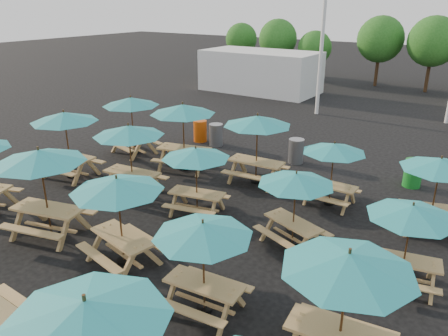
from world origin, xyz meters
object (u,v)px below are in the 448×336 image
Objects in this scene: picnic_unit_14 at (296,183)px; waste_bin_1 at (216,135)px; picnic_unit_2 at (65,120)px; waste_bin_3 at (413,173)px; picnic_unit_5 at (40,161)px; picnic_unit_9 at (117,189)px; picnic_unit_10 at (196,157)px; waste_bin_0 at (200,131)px; waste_bin_2 at (296,151)px; picnic_unit_18 at (412,215)px; picnic_unit_19 at (440,168)px; picnic_unit_13 at (203,234)px; picnic_unit_12 at (87,318)px; picnic_unit_11 at (257,124)px; picnic_unit_6 at (129,134)px; picnic_unit_3 at (131,104)px; picnic_unit_15 at (334,151)px; picnic_unit_7 at (183,113)px; picnic_unit_17 at (348,268)px.

picnic_unit_14 is 8.90m from waste_bin_1.
waste_bin_3 is (10.62, 6.05, -1.65)m from picnic_unit_2.
picnic_unit_5 is 1.14× the size of picnic_unit_9.
waste_bin_0 is (-4.30, 5.91, -1.35)m from picnic_unit_10.
waste_bin_1 is 3.92m from waste_bin_2.
picnic_unit_18 is 3.04m from picnic_unit_19.
picnic_unit_10 is at bearing 103.05° from picnic_unit_9.
picnic_unit_14 is at bearing -41.83° from waste_bin_1.
waste_bin_3 is at bearing 37.03° from picnic_unit_10.
picnic_unit_13 reaches higher than waste_bin_1.
picnic_unit_12 is 1.10× the size of picnic_unit_19.
picnic_unit_5 is 7.03m from picnic_unit_11.
picnic_unit_6 is 6.36m from waste_bin_0.
picnic_unit_11 is at bearing -31.43° from waste_bin_0.
waste_bin_1 is at bearing 118.21° from picnic_unit_13.
picnic_unit_3 is at bearing 101.09° from picnic_unit_5.
picnic_unit_19 is at bearing -1.37° from picnic_unit_15.
waste_bin_0 and waste_bin_1 have the same top height.
picnic_unit_12 is 14.13m from waste_bin_1.
picnic_unit_18 is (8.70, -0.22, -0.31)m from picnic_unit_6.
picnic_unit_11 is at bearing -7.19° from picnic_unit_7.
picnic_unit_11 is 3.13m from waste_bin_2.
picnic_unit_2 is at bearing 176.19° from picnic_unit_6.
waste_bin_1 is at bearing 107.23° from picnic_unit_10.
picnic_unit_5 reaches higher than waste_bin_1.
picnic_unit_3 is 1.15× the size of picnic_unit_10.
picnic_unit_12 is at bearing -126.18° from picnic_unit_18.
picnic_unit_6 is 9.20m from picnic_unit_19.
picnic_unit_17 is at bearing -108.63° from picnic_unit_18.
picnic_unit_5 is 9.75m from waste_bin_2.
picnic_unit_7 is 11.04m from picnic_unit_12.
picnic_unit_11 is 7.12m from picnic_unit_13.
waste_bin_0 is (-1.63, 5.94, -1.59)m from picnic_unit_6.
picnic_unit_3 is at bearing 137.10° from picnic_unit_13.
waste_bin_3 is (1.77, 12.44, -1.64)m from picnic_unit_12.
waste_bin_1 is 8.32m from waste_bin_3.
picnic_unit_7 reaches higher than picnic_unit_19.
waste_bin_3 is at bearing 26.05° from picnic_unit_11.
picnic_unit_13 is at bearing -56.41° from waste_bin_1.
waste_bin_0 is 1.00× the size of waste_bin_2.
picnic_unit_13 is 0.88× the size of picnic_unit_17.
picnic_unit_13 is (5.53, -6.25, -0.39)m from picnic_unit_7.
picnic_unit_6 reaches higher than picnic_unit_19.
picnic_unit_10 reaches higher than waste_bin_3.
picnic_unit_2 is at bearing -159.27° from picnic_unit_14.
waste_bin_3 is at bearing 1.15° from waste_bin_2.
picnic_unit_2 reaches higher than picnic_unit_18.
picnic_unit_15 is at bearing -9.13° from picnic_unit_11.
picnic_unit_5 is 3.28m from picnic_unit_6.
picnic_unit_2 is 8.78m from waste_bin_2.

